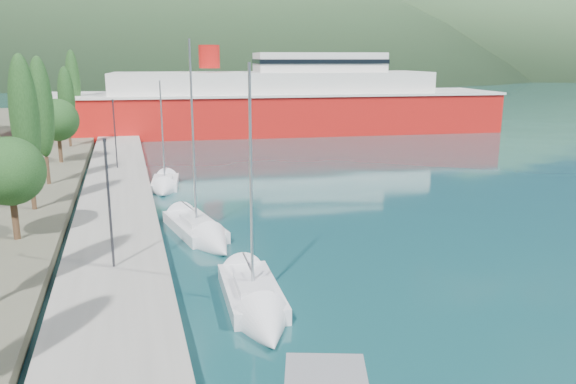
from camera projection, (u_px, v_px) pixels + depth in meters
name	position (u px, v px, depth m)	size (l,w,h in m)	color
ground	(161.00, 104.00, 129.52)	(1400.00, 1400.00, 0.00)	#144246
quay	(117.00, 205.00, 39.18)	(5.00, 88.00, 0.80)	gray
tree_row	(40.00, 121.00, 41.69)	(3.96, 63.51, 10.90)	#47301E
lamp_posts	(109.00, 192.00, 27.19)	(0.15, 47.21, 6.06)	#2D2D33
sailboat_near	(259.00, 312.00, 22.93)	(2.70, 7.87, 11.16)	silver
sailboat_mid	(206.00, 237.00, 32.57)	(3.87, 8.86, 12.36)	silver
sailboat_far	(164.00, 187.00, 45.12)	(2.85, 6.66, 9.49)	silver
ferry	(275.00, 105.00, 80.10)	(65.47, 19.78, 12.80)	red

